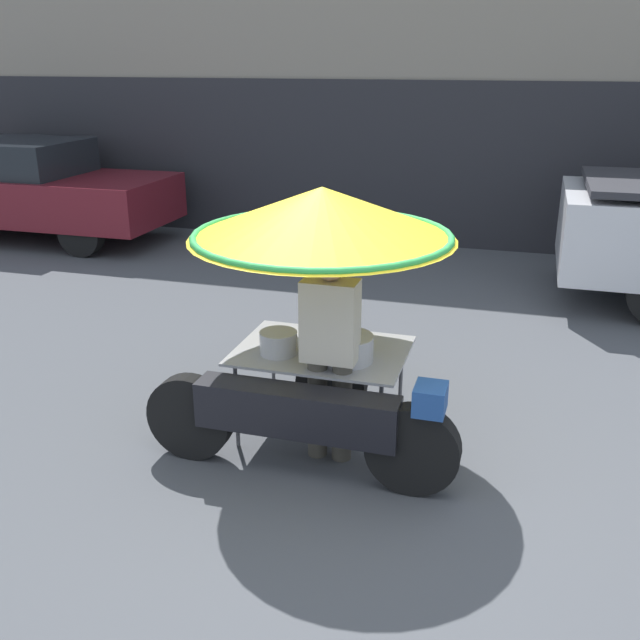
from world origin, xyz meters
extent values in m
plane|color=#4C4F54|center=(0.00, 0.00, 0.00)|extent=(36.00, 36.00, 0.00)
cube|color=gray|center=(0.00, 7.62, 2.17)|extent=(28.00, 2.00, 4.34)
cube|color=#28282D|center=(0.00, 6.59, 1.20)|extent=(23.80, 0.06, 2.40)
cylinder|color=black|center=(0.33, -0.01, 0.31)|extent=(0.63, 0.14, 0.63)
cylinder|color=black|center=(-1.26, -0.01, 0.31)|extent=(0.63, 0.14, 0.63)
cube|color=black|center=(-0.46, -0.01, 0.47)|extent=(1.40, 0.24, 0.32)
cube|color=#234C93|center=(0.43, -0.01, 0.69)|extent=(0.20, 0.24, 0.18)
cylinder|color=black|center=(-0.46, 0.88, 0.28)|extent=(0.56, 0.14, 0.56)
cylinder|color=#515156|center=(0.07, 0.21, 0.33)|extent=(0.03, 0.03, 0.66)
cylinder|color=#515156|center=(0.07, 0.99, 0.33)|extent=(0.03, 0.03, 0.66)
cylinder|color=#515156|center=(-0.99, 0.21, 0.33)|extent=(0.03, 0.03, 0.66)
cylinder|color=#515156|center=(-0.99, 0.99, 0.33)|extent=(0.03, 0.03, 0.66)
cube|color=#9E9EA3|center=(-0.46, 0.60, 0.67)|extent=(1.25, 0.92, 0.02)
cylinder|color=#B2B2B7|center=(-0.46, 0.60, 1.10)|extent=(0.03, 0.03, 0.84)
cone|color=yellow|center=(-0.46, 0.60, 1.70)|extent=(1.88, 1.88, 0.36)
torus|color=green|center=(-0.46, 0.60, 1.54)|extent=(1.84, 1.84, 0.05)
cylinder|color=#B7B7BC|center=(-0.74, 0.44, 0.77)|extent=(0.27, 0.27, 0.17)
cylinder|color=#B7B7BC|center=(-0.24, 0.46, 0.77)|extent=(0.39, 0.39, 0.19)
cylinder|color=#4C473D|center=(-0.40, 0.27, 0.38)|extent=(0.14, 0.14, 0.76)
cylinder|color=#4C473D|center=(-0.22, 0.27, 0.38)|extent=(0.14, 0.14, 0.76)
cube|color=beige|center=(-0.31, 0.27, 1.04)|extent=(0.38, 0.22, 0.57)
sphere|color=tan|center=(-0.31, 0.27, 1.43)|extent=(0.21, 0.21, 0.21)
cylinder|color=black|center=(-5.21, 4.55, 0.33)|extent=(0.66, 0.20, 0.66)
cylinder|color=black|center=(-5.21, 6.02, 0.33)|extent=(0.66, 0.20, 0.66)
cube|color=maroon|center=(-6.65, 5.29, 0.67)|extent=(4.63, 1.74, 0.68)
cube|color=#1E2328|center=(-6.88, 5.29, 1.26)|extent=(2.22, 1.53, 0.51)
camera|label=1|loc=(0.90, -4.07, 2.72)|focal=40.00mm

